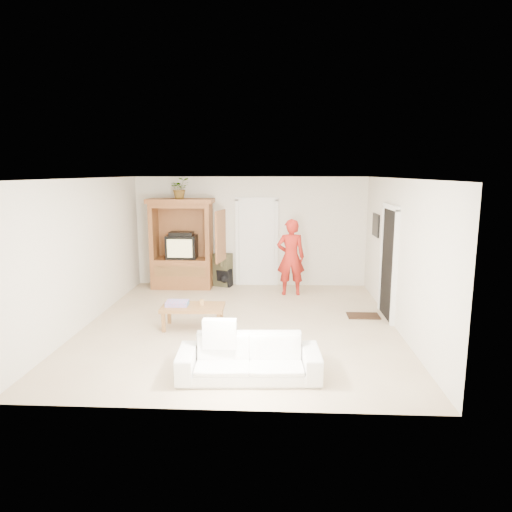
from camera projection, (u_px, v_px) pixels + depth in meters
The scene contains 19 objects.
floor at pixel (240, 325), 8.21m from camera, with size 6.00×6.00×0.00m, color tan.
ceiling at pixel (239, 178), 7.74m from camera, with size 6.00×6.00×0.00m, color white.
wall_back at pixel (251, 232), 10.92m from camera, with size 5.50×5.50×0.00m, color silver.
wall_front at pixel (217, 302), 5.02m from camera, with size 5.50×5.50×0.00m, color silver.
wall_left at pixel (86, 252), 8.11m from camera, with size 6.00×6.00×0.00m, color silver.
wall_right at pixel (399, 255), 7.83m from camera, with size 6.00×6.00×0.00m, color silver.
armoire at pixel (183, 250), 10.73m from camera, with size 1.82×1.14×2.10m.
door_back at pixel (257, 243), 10.93m from camera, with size 0.85×0.05×2.04m, color white.
doorway_right at pixel (389, 264), 8.48m from camera, with size 0.05×0.90×2.04m, color black.
framed_picture at pixel (376, 225), 9.65m from camera, with size 0.03×0.60×0.48m, color black.
doormat at pixel (363, 316), 8.68m from camera, with size 0.60×0.40×0.02m, color #382316.
plant at pixel (180, 188), 10.45m from camera, with size 0.43×0.37×0.48m, color #4C7238.
man at pixel (291, 257), 10.08m from camera, with size 0.62×0.41×1.70m, color #A41E15.
sofa at pixel (249, 358), 6.05m from camera, with size 1.88×0.74×0.55m, color silver.
coffee_table at pixel (193, 309), 7.98m from camera, with size 1.10×0.62×0.40m.
towel at pixel (177, 303), 7.98m from camera, with size 0.38×0.28×0.08m, color #CD4477.
candle at pixel (202, 302), 8.00m from camera, with size 0.08×0.08×0.10m, color tan.
backpack_black at pixel (225, 278), 10.90m from camera, with size 0.33×0.19×0.41m, color black, non-canonical shape.
backpack_olive at pixel (222, 270), 10.97m from camera, with size 0.41×0.30×0.78m, color #47442B, non-canonical shape.
Camera 1 is at (0.68, -7.82, 2.71)m, focal length 32.00 mm.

